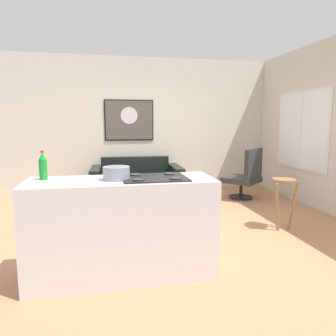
% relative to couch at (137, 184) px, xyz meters
% --- Properties ---
extents(ground, '(6.40, 6.40, 0.04)m').
position_rel_couch_xyz_m(ground, '(0.34, -1.80, -0.29)').
color(ground, tan).
extents(back_wall, '(6.40, 0.05, 2.80)m').
position_rel_couch_xyz_m(back_wall, '(0.34, 0.63, 1.13)').
color(back_wall, beige).
rests_on(back_wall, ground).
extents(right_wall, '(0.05, 6.40, 2.80)m').
position_rel_couch_xyz_m(right_wall, '(2.96, -1.50, 1.13)').
color(right_wall, beige).
rests_on(right_wall, ground).
extents(couch, '(1.76, 1.00, 0.77)m').
position_rel_couch_xyz_m(couch, '(0.00, 0.00, 0.00)').
color(couch, black).
rests_on(couch, ground).
extents(coffee_table, '(0.90, 0.54, 0.46)m').
position_rel_couch_xyz_m(coffee_table, '(0.03, -1.26, 0.15)').
color(coffee_table, silver).
rests_on(coffee_table, ground).
extents(armchair, '(0.86, 0.86, 0.98)m').
position_rel_couch_xyz_m(armchair, '(2.04, -0.53, 0.19)').
color(armchair, black).
rests_on(armchair, ground).
extents(bar_stool, '(0.36, 0.36, 0.70)m').
position_rel_couch_xyz_m(bar_stool, '(1.79, -2.23, 0.27)').
color(bar_stool, olive).
rests_on(bar_stool, ground).
extents(kitchen_counter, '(1.73, 0.60, 0.96)m').
position_rel_couch_xyz_m(kitchen_counter, '(-0.43, -3.12, 0.20)').
color(kitchen_counter, silver).
rests_on(kitchen_counter, ground).
extents(soda_bottle, '(0.07, 0.07, 0.27)m').
position_rel_couch_xyz_m(soda_bottle, '(-1.14, -2.99, 0.79)').
color(soda_bottle, '#198B26').
rests_on(soda_bottle, kitchen_counter).
extents(mixing_bowl, '(0.25, 0.25, 0.12)m').
position_rel_couch_xyz_m(mixing_bowl, '(-0.48, -3.12, 0.73)').
color(mixing_bowl, gray).
rests_on(mixing_bowl, kitchen_counter).
extents(wall_painting, '(1.01, 0.03, 0.84)m').
position_rel_couch_xyz_m(wall_painting, '(-0.08, 0.59, 1.24)').
color(wall_painting, black).
extents(window, '(0.03, 1.48, 1.43)m').
position_rel_couch_xyz_m(window, '(2.92, -0.90, 1.05)').
color(window, silver).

